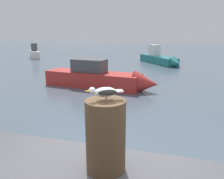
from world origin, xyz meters
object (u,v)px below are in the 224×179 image
Objects in this scene: boat_teal at (160,59)px; boat_red at (102,78)px; mooring_post at (106,136)px; seagull at (105,92)px; boat_white at (34,53)px.

boat_red is (-2.23, -9.27, 0.04)m from boat_teal.
seagull is (-0.01, -0.00, 0.48)m from mooring_post.
mooring_post reaches higher than boat_teal.
boat_teal is at bearing 76.49° from boat_red.
mooring_post reaches higher than boat_red.
seagull is 17.48m from boat_teal.
mooring_post is 0.16× the size of boat_teal.
boat_teal is (13.28, -1.34, -0.05)m from boat_white.
boat_white is at bearing 174.25° from boat_teal.
boat_red is at bearing -43.83° from boat_white.
seagull is 0.12× the size of boat_white.
seagull is at bearing -53.72° from boat_white.
boat_white is at bearing 126.28° from seagull.
mooring_post is 17.44m from boat_teal.
seagull reaches higher than boat_teal.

